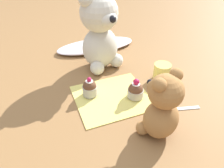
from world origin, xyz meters
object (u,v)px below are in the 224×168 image
teddy_bear_cream (100,32)px  teddy_bear_tan (162,108)px  cupcake_near_cream_bear (90,88)px  juice_glass (162,72)px  teaspoon (178,109)px  cupcake_near_tan_bear (136,91)px

teddy_bear_cream → teddy_bear_tan: (0.03, -0.39, -0.05)m
cupcake_near_cream_bear → juice_glass: bearing=-0.3°
teddy_bear_cream → teaspoon: bearing=-83.2°
cupcake_near_tan_bear → teaspoon: bearing=-45.1°
teddy_bear_cream → juice_glass: size_ratio=4.76×
teddy_bear_cream → juice_glass: (0.18, -0.17, -0.12)m
teddy_bear_tan → teaspoon: teddy_bear_tan is taller
juice_glass → teaspoon: juice_glass is taller
cupcake_near_cream_bear → teaspoon: (0.23, -0.16, -0.03)m
teddy_bear_tan → cupcake_near_cream_bear: size_ratio=2.93×
teddy_bear_cream → cupcake_near_tan_bear: (0.04, -0.23, -0.12)m
cupcake_near_cream_bear → juice_glass: (0.27, -0.00, -0.00)m
teddy_bear_tan → juice_glass: teddy_bear_tan is taller
teddy_bear_tan → cupcake_near_tan_bear: size_ratio=2.87×
teddy_bear_tan → juice_glass: size_ratio=3.18×
teaspoon → cupcake_near_tan_bear: bearing=149.4°
juice_glass → teaspoon: 0.17m
cupcake_near_tan_bear → juice_glass: cupcake_near_tan_bear is taller
teddy_bear_tan → cupcake_near_tan_bear: (0.01, 0.16, -0.06)m
teddy_bear_tan → cupcake_near_cream_bear: 0.26m
cupcake_near_cream_bear → teddy_bear_tan: bearing=-60.5°
teddy_bear_cream → teaspoon: 0.39m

